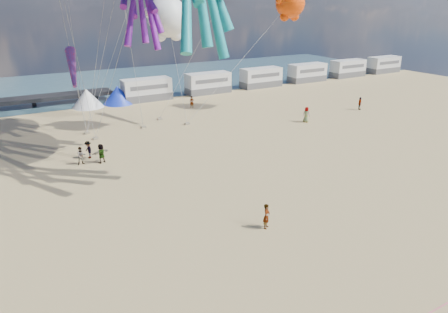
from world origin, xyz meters
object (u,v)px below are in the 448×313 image
Objects in this scene: tent_white at (87,98)px; beachgoer_6 at (306,115)px; windsock_right at (72,68)px; motorhome_1 at (208,83)px; tent_blue at (118,95)px; motorhome_0 at (147,90)px; kite_panda at (167,17)px; motorhome_4 at (348,68)px; kite_teddy_orange at (290,3)px; sandbag_a at (96,138)px; beachgoer_2 at (88,150)px; beachgoer_4 at (101,153)px; standing_person at (267,216)px; beachgoer_1 at (81,156)px; sandbag_d at (160,119)px; beachgoer_3 at (360,104)px; beachgoer_5 at (192,102)px; sandbag_b at (143,127)px; sandbag_e at (87,133)px; motorhome_2 at (261,78)px; motorhome_3 at (307,73)px; sandbag_c at (187,124)px; motorhome_5 at (384,65)px.

beachgoer_6 is at bearing -43.74° from tent_white.
windsock_right is at bearing -103.10° from tent_white.
tent_blue is (-13.50, 0.00, -0.30)m from motorhome_1.
kite_panda is at bearing -98.16° from motorhome_0.
kite_teddy_orange is (-24.17, -12.89, 11.11)m from motorhome_4.
motorhome_0 is 17.08m from sandbag_a.
beachgoer_4 reaches higher than beachgoer_2.
standing_person is 1.02× the size of beachgoer_2.
tent_white reaches higher than beachgoer_1.
sandbag_d is 0.10× the size of windsock_right.
kite_teddy_orange reaches higher than tent_blue.
beachgoer_5 is (-18.01, 11.31, -0.04)m from beachgoer_3.
tent_blue is 2.52× the size of standing_person.
standing_person is 23.30m from sandbag_b.
sandbag_e is (-22.56, 7.72, -0.76)m from beachgoer_6.
sandbag_b is at bearing -75.37° from tent_white.
beachgoer_3 is 34.24m from windsock_right.
motorhome_2 is 4.26× the size of beachgoer_1.
motorhome_2 is at bearing 0.00° from tent_white.
tent_white is at bearing 77.59° from sandbag_e.
motorhome_0 is 17.08m from kite_panda.
beachgoer_2 is (-11.80, -18.58, -0.72)m from motorhome_0.
motorhome_3 is 32.21m from sandbag_d.
beachgoer_2 is (-21.30, -18.58, -0.72)m from motorhome_1.
standing_person reaches higher than beachgoer_1.
motorhome_4 reaches higher than beachgoer_6.
beachgoer_4 reaches higher than sandbag_c.
kite_panda is at bearing -160.95° from motorhome_4.
motorhome_1 reaches higher than sandbag_b.
beachgoer_4 is at bearing -135.57° from motorhome_1.
tent_blue is 12.41m from sandbag_b.
motorhome_0 is 13.20× the size of sandbag_c.
motorhome_0 is 1.12× the size of kite_teddy_orange.
tent_blue is at bearing 110.49° from kite_panda.
windsock_right reaches higher than beachgoer_6.
beachgoer_5 is 3.00× the size of sandbag_b.
kite_teddy_orange is at bearing 94.35° from beachgoer_3.
sandbag_a is at bearing -113.71° from beachgoer_5.
motorhome_4 is 13.20× the size of sandbag_a.
beachgoer_2 is at bearing -122.43° from motorhome_0.
tent_blue reaches higher than sandbag_a.
motorhome_5 is 4.40× the size of beachgoer_5.
windsock_right is at bearing 53.96° from beachgoer_6.
beachgoer_3 is 0.92× the size of beachgoer_6.
beachgoer_4 is at bearing -161.00° from motorhome_5.
sandbag_a is at bearing -80.21° from sandbag_e.
beachgoer_2 is at bearing -141.93° from kite_panda.
motorhome_3 is 44.42m from beachgoer_4.
tent_blue is at bearing 100.96° from sandbag_d.
beachgoer_5 reaches higher than sandbag_c.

